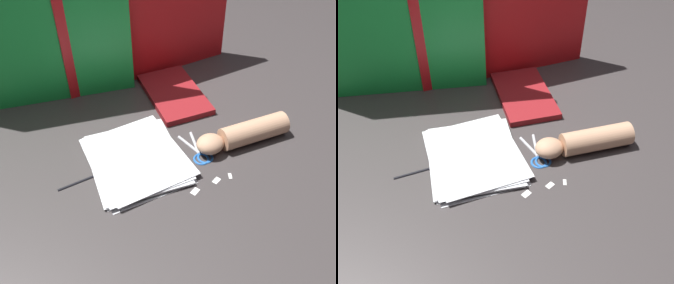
{
  "view_description": "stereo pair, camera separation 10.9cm",
  "coord_description": "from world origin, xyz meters",
  "views": [
    {
      "loc": [
        -0.27,
        -0.74,
        0.81
      ],
      "look_at": [
        0.06,
        -0.02,
        0.06
      ],
      "focal_mm": 42.0,
      "sensor_mm": 36.0,
      "label": 1
    },
    {
      "loc": [
        -0.16,
        -0.78,
        0.81
      ],
      "look_at": [
        0.06,
        -0.02,
        0.06
      ],
      "focal_mm": 42.0,
      "sensor_mm": 36.0,
      "label": 2
    }
  ],
  "objects": [
    {
      "name": "paper_scrap_mid",
      "position": [
        0.19,
        -0.16,
        0.0
      ],
      "size": [
        0.02,
        0.02,
        0.0
      ],
      "color": "white",
      "rests_on": "ground_plane"
    },
    {
      "name": "hand_forearm",
      "position": [
        0.29,
        -0.06,
        0.03
      ],
      "size": [
        0.29,
        0.08,
        0.07
      ],
      "color": "tan",
      "rests_on": "ground_plane"
    },
    {
      "name": "paper_scrap_near",
      "position": [
        0.15,
        -0.16,
        0.0
      ],
      "size": [
        0.03,
        0.02,
        0.0
      ],
      "color": "white",
      "rests_on": "ground_plane"
    },
    {
      "name": "backdrop_panel_left",
      "position": [
        -0.19,
        0.39,
        0.29
      ],
      "size": [
        0.6,
        0.11,
        0.58
      ],
      "color": "green",
      "rests_on": "ground_plane"
    },
    {
      "name": "backdrop_panel_center",
      "position": [
        0.18,
        0.39,
        0.2
      ],
      "size": [
        0.61,
        0.06,
        0.4
      ],
      "color": "red",
      "rests_on": "ground_plane"
    },
    {
      "name": "ground_plane",
      "position": [
        0.0,
        0.0,
        0.0
      ],
      "size": [
        6.0,
        6.0,
        0.0
      ],
      "primitive_type": "plane",
      "color": "#3D3838"
    },
    {
      "name": "book_closed",
      "position": [
        0.2,
        0.23,
        0.01
      ],
      "size": [
        0.18,
        0.29,
        0.02
      ],
      "color": "maroon",
      "rests_on": "ground_plane"
    },
    {
      "name": "paper_stack",
      "position": [
        -0.03,
        -0.0,
        0.01
      ],
      "size": [
        0.27,
        0.31,
        0.02
      ],
      "color": "white",
      "rests_on": "ground_plane"
    },
    {
      "name": "pen",
      "position": [
        -0.18,
        -0.01,
        0.0
      ],
      "size": [
        0.14,
        0.02,
        0.01
      ],
      "color": "black",
      "rests_on": "ground_plane"
    },
    {
      "name": "scissors",
      "position": [
        0.15,
        -0.05,
        0.0
      ],
      "size": [
        0.07,
        0.14,
        0.01
      ],
      "color": "silver",
      "rests_on": "ground_plane"
    },
    {
      "name": "paper_scrap_far",
      "position": [
        0.08,
        -0.17,
        0.0
      ],
      "size": [
        0.03,
        0.03,
        0.0
      ],
      "color": "white",
      "rests_on": "ground_plane"
    }
  ]
}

